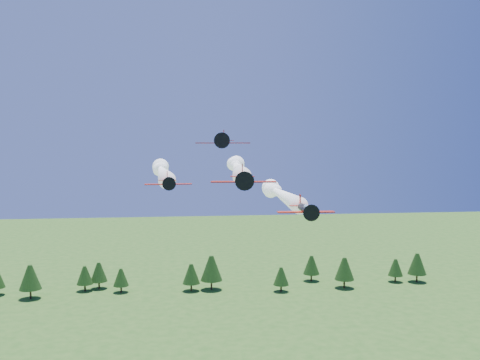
{
  "coord_description": "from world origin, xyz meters",
  "views": [
    {
      "loc": [
        -8.48,
        -74.65,
        50.46
      ],
      "look_at": [
        0.62,
        0.0,
        45.45
      ],
      "focal_mm": 40.0,
      "sensor_mm": 36.0,
      "label": 1
    }
  ],
  "objects": [
    {
      "name": "plane_lead",
      "position": [
        3.12,
        24.91,
        46.17
      ],
      "size": [
        11.15,
        61.44,
        3.7
      ],
      "rotation": [
        0.0,
        0.0,
        -0.09
      ],
      "color": "black",
      "rests_on": "ground"
    },
    {
      "name": "plane_left",
      "position": [
        -11.0,
        29.55,
        45.3
      ],
      "size": [
        7.61,
        54.28,
        3.7
      ],
      "rotation": [
        0.0,
        0.0,
        0.05
      ],
      "color": "black",
      "rests_on": "ground"
    },
    {
      "name": "plane_right",
      "position": [
        10.68,
        21.85,
        41.42
      ],
      "size": [
        8.03,
        43.23,
        3.7
      ],
      "rotation": [
        0.0,
        0.0,
        -0.05
      ],
      "color": "black",
      "rests_on": "ground"
    },
    {
      "name": "plane_slot",
      "position": [
        -1.2,
        6.53,
        51.03
      ],
      "size": [
        8.38,
        9.11,
        2.93
      ],
      "rotation": [
        0.0,
        0.0,
        -0.12
      ],
      "color": "black",
      "rests_on": "ground"
    },
    {
      "name": "treeline",
      "position": [
        -2.42,
        109.31,
        6.41
      ],
      "size": [
        166.6,
        20.86,
        11.86
      ],
      "color": "#382314",
      "rests_on": "ground"
    }
  ]
}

